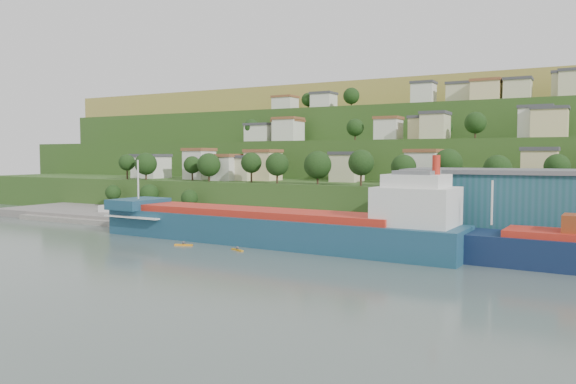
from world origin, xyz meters
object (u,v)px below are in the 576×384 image
Objects in this scene: cargo_ship_near at (279,229)px; kayak_orange at (184,244)px; caravan at (109,210)px; warehouse at (490,202)px.

cargo_ship_near is 18.74m from kayak_orange.
cargo_ship_near is 64.03m from caravan.
kayak_orange is at bearing -146.15° from cargo_ship_near.
cargo_ship_near is 13.76× the size of caravan.
caravan is 52.84m from kayak_orange.
cargo_ship_near reaches higher than kayak_orange.
kayak_orange is at bearing -39.42° from caravan.
warehouse is 5.71× the size of caravan.
warehouse is (36.12, 19.19, 5.29)m from cargo_ship_near.
caravan reaches higher than kayak_orange.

